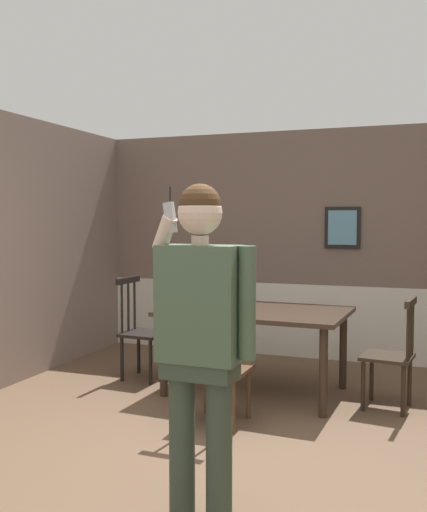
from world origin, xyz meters
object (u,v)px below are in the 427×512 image
Objects in this scene: chair_by_doorway at (141,331)px; person_figure at (201,326)px; dining_table at (255,318)px; chair_near_window at (392,355)px; chair_at_table_head at (217,366)px.

person_figure reaches higher than chair_by_doorway.
dining_table is 1.67× the size of chair_by_doorway.
person_figure reaches higher than chair_near_window.
chair_by_doorway is (-2.43, 0.13, 0.02)m from chair_near_window.
chair_by_doorway is 1.53m from chair_at_table_head.
chair_by_doorway is at bearing 141.23° from chair_at_table_head.
chair_by_doorway is at bearing 94.39° from chair_near_window.
chair_at_table_head is (1.17, -0.99, -0.03)m from chair_by_doorway.
chair_by_doorway is at bearing -54.93° from person_figure.
chair_near_window is at bearing 90.25° from chair_by_doorway.
dining_table is 1.24m from chair_by_doorway.
person_figure is (0.37, -2.33, 0.36)m from dining_table.
person_figure is (1.58, -2.39, 0.56)m from chair_by_doorway.
dining_table is 0.96× the size of person_figure.
chair_at_table_head reaches higher than chair_near_window.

